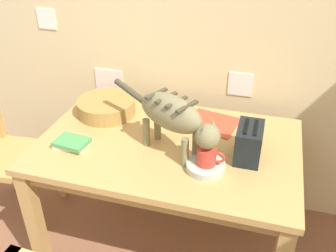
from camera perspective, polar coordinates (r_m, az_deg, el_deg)
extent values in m
cube|color=beige|center=(2.28, 2.23, 16.58)|extent=(4.50, 0.10, 2.50)
cube|color=white|center=(2.30, 11.02, 6.27)|extent=(0.15, 0.01, 0.15)
cube|color=white|center=(2.55, -8.98, 6.45)|extent=(0.20, 0.01, 0.20)
cube|color=white|center=(2.61, -18.12, 15.31)|extent=(0.13, 0.01, 0.13)
cube|color=tan|center=(1.94, 0.00, -2.96)|extent=(1.34, 0.86, 0.03)
cube|color=tan|center=(1.97, 0.00, -4.22)|extent=(1.26, 0.78, 0.07)
cube|color=tan|center=(2.15, -19.61, -14.04)|extent=(0.07, 0.07, 0.72)
cube|color=tan|center=(2.65, -10.66, -3.07)|extent=(0.07, 0.07, 0.72)
cube|color=tan|center=(2.43, 16.94, -7.59)|extent=(0.07, 0.07, 0.72)
ellipsoid|color=olive|center=(1.75, 0.39, 2.10)|extent=(0.39, 0.29, 0.17)
cube|color=#44412C|center=(1.78, -1.78, 4.98)|extent=(0.08, 0.13, 0.01)
cube|color=#44412C|center=(1.74, -0.27, 4.34)|extent=(0.08, 0.13, 0.01)
cube|color=#44412C|center=(1.70, 1.31, 3.68)|extent=(0.08, 0.13, 0.01)
cube|color=#44412C|center=(1.66, 2.96, 2.98)|extent=(0.08, 0.13, 0.01)
cylinder|color=olive|center=(1.79, 4.28, -2.93)|extent=(0.04, 0.04, 0.15)
cylinder|color=olive|center=(1.74, 2.60, -4.03)|extent=(0.04, 0.04, 0.15)
cylinder|color=olive|center=(1.93, -1.62, -0.03)|extent=(0.04, 0.04, 0.15)
cylinder|color=olive|center=(1.88, -3.33, -0.96)|extent=(0.04, 0.04, 0.15)
sphere|color=olive|center=(1.65, 6.10, -1.58)|extent=(0.11, 0.11, 0.11)
cone|color=olive|center=(1.65, 6.86, 0.28)|extent=(0.04, 0.04, 0.05)
cone|color=olive|center=(1.60, 5.51, -0.57)|extent=(0.04, 0.04, 0.05)
cylinder|color=#44412C|center=(1.92, -5.80, 5.31)|extent=(0.21, 0.13, 0.08)
cylinder|color=#ADB8AA|center=(1.75, 5.80, -6.19)|extent=(0.18, 0.18, 0.03)
cylinder|color=red|center=(1.71, 5.90, -4.62)|extent=(0.09, 0.09, 0.08)
torus|color=red|center=(1.70, 7.79, -4.80)|extent=(0.06, 0.01, 0.06)
cube|color=#D9472D|center=(2.11, 6.78, 0.47)|extent=(0.31, 0.29, 0.01)
cube|color=silver|center=(1.97, -14.38, -2.68)|extent=(0.17, 0.12, 0.02)
cube|color=#4B9B54|center=(1.95, -14.53, -2.37)|extent=(0.18, 0.14, 0.02)
cylinder|color=#A58041|center=(2.21, -9.43, 2.93)|extent=(0.34, 0.34, 0.09)
cylinder|color=#4A391D|center=(2.20, -9.44, 3.03)|extent=(0.28, 0.28, 0.07)
cube|color=black|center=(1.82, 12.28, -2.49)|extent=(0.12, 0.20, 0.17)
cube|color=black|center=(1.78, 11.89, -0.03)|extent=(0.02, 0.14, 0.01)
cube|color=black|center=(1.77, 13.29, -0.23)|extent=(0.02, 0.14, 0.01)
cube|color=tan|center=(2.54, -22.46, -4.59)|extent=(0.46, 0.46, 0.04)
cube|color=tan|center=(2.71, -16.11, -6.83)|extent=(0.04, 0.04, 0.42)
cube|color=tan|center=(2.47, -19.82, -12.01)|extent=(0.04, 0.04, 0.42)
cube|color=tan|center=(2.89, -22.86, -5.67)|extent=(0.04, 0.04, 0.42)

